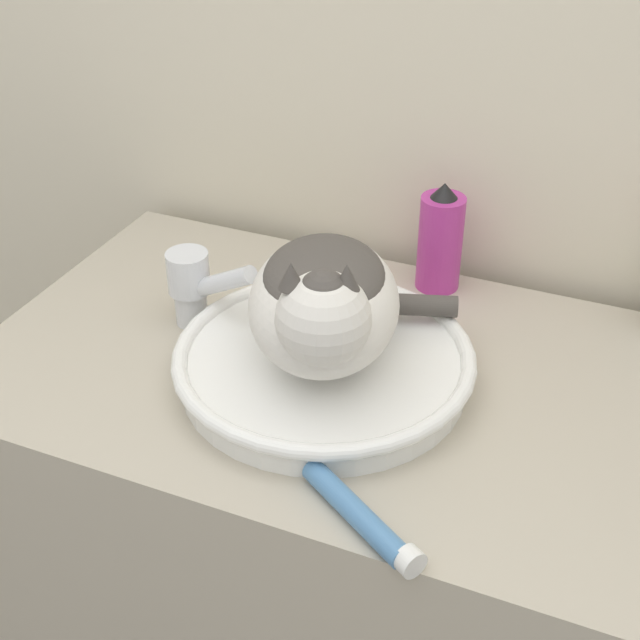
{
  "coord_description": "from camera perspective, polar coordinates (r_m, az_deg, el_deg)",
  "views": [
    {
      "loc": [
        0.3,
        -0.57,
        1.58
      ],
      "look_at": [
        -0.04,
        0.23,
        1.0
      ],
      "focal_mm": 50.0,
      "sensor_mm": 36.0,
      "label": 1
    }
  ],
  "objects": [
    {
      "name": "vanity_counter",
      "position": [
        1.44,
        2.22,
        -17.77
      ],
      "size": [
        0.99,
        0.56,
        0.9
      ],
      "color": "#B2A893",
      "rests_on": "ground_plane"
    },
    {
      "name": "wall_back",
      "position": [
        1.28,
        8.6,
        16.1
      ],
      "size": [
        8.0,
        0.05,
        2.4
      ],
      "color": "beige",
      "rests_on": "ground_plane"
    },
    {
      "name": "faucet",
      "position": [
        1.19,
        -7.99,
        2.3
      ],
      "size": [
        0.14,
        0.07,
        0.12
      ],
      "rotation": [
        0.0,
        0.0,
        -0.23
      ],
      "color": "silver",
      "rests_on": "vanity_counter"
    },
    {
      "name": "cream_tube",
      "position": [
        0.92,
        2.66,
        -12.54
      ],
      "size": [
        0.16,
        0.11,
        0.03
      ],
      "rotation": [
        0.0,
        0.0,
        -0.56
      ],
      "color": "#4C7FB2",
      "rests_on": "vanity_counter"
    },
    {
      "name": "spray_bottle_trigger",
      "position": [
        1.28,
        7.71,
        5.09
      ],
      "size": [
        0.06,
        0.06,
        0.16
      ],
      "color": "#B2338C",
      "rests_on": "vanity_counter"
    },
    {
      "name": "cat",
      "position": [
        1.03,
        0.29,
        1.28
      ],
      "size": [
        0.26,
        0.29,
        0.18
      ],
      "rotation": [
        0.0,
        0.0,
        5.05
      ],
      "color": "silver",
      "rests_on": "sink_basin"
    },
    {
      "name": "sink_basin",
      "position": [
        1.1,
        0.25,
        -2.8
      ],
      "size": [
        0.37,
        0.37,
        0.05
      ],
      "color": "white",
      "rests_on": "vanity_counter"
    }
  ]
}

